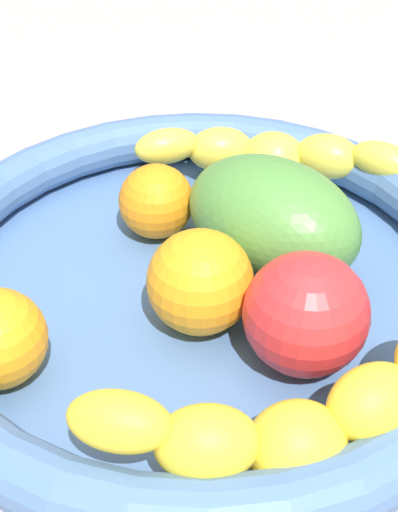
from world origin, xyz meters
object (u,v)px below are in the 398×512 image
at_px(mango_green, 273,218).
at_px(banana_draped_left, 273,155).
at_px(banana_draped_right, 292,419).
at_px(orange_front, 156,201).
at_px(orange_mid_left, 206,282).
at_px(fruit_bowl, 199,282).
at_px(tomato_red, 306,314).

bearing_deg(mango_green, banana_draped_left, 173.59).
xyz_separation_m(banana_draped_right, orange_front, (-0.19, -0.07, -0.01)).
distance_m(banana_draped_right, orange_mid_left, 0.11).
relative_size(fruit_bowl, banana_draped_left, 1.80).
bearing_deg(mango_green, tomato_red, 6.05).
height_order(banana_draped_left, mango_green, mango_green).
distance_m(banana_draped_left, banana_draped_right, 0.25).
height_order(banana_draped_right, orange_mid_left, orange_mid_left).
relative_size(fruit_bowl, orange_front, 7.26).
bearing_deg(banana_draped_left, mango_green, -6.41).
bearing_deg(banana_draped_left, orange_front, -56.27).
height_order(orange_front, tomato_red, tomato_red).
height_order(fruit_bowl, tomato_red, tomato_red).
height_order(fruit_bowl, orange_mid_left, orange_mid_left).
distance_m(fruit_bowl, mango_green, 0.06).
bearing_deg(orange_front, banana_draped_left, 123.73).
height_order(fruit_bowl, orange_front, orange_front).
distance_m(fruit_bowl, orange_front, 0.07).
relative_size(orange_front, orange_mid_left, 0.82).
height_order(orange_mid_left, mango_green, mango_green).
distance_m(orange_front, mango_green, 0.08).
distance_m(banana_draped_right, tomato_red, 0.07).
distance_m(fruit_bowl, banana_draped_left, 0.14).
bearing_deg(fruit_bowl, tomato_red, 44.33).
xyz_separation_m(orange_front, tomato_red, (0.12, 0.08, 0.01)).
height_order(banana_draped_right, tomato_red, tomato_red).
bearing_deg(mango_green, orange_front, -115.78).
height_order(orange_mid_left, tomato_red, tomato_red).
xyz_separation_m(banana_draped_left, tomato_red, (0.18, -0.00, 0.01)).
xyz_separation_m(orange_mid_left, mango_green, (-0.05, 0.04, 0.01)).
bearing_deg(fruit_bowl, mango_green, 121.69).
height_order(banana_draped_left, orange_front, orange_front).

